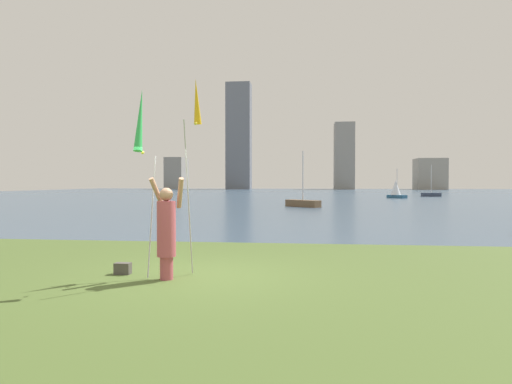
{
  "coord_description": "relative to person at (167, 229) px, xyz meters",
  "views": [
    {
      "loc": [
        2.2,
        -8.78,
        1.86
      ],
      "look_at": [
        -0.24,
        12.36,
        1.4
      ],
      "focal_mm": 31.84,
      "sensor_mm": 36.0,
      "label": 1
    }
  ],
  "objects": [
    {
      "name": "skyline_tower_1",
      "position": [
        -15.51,
        109.59,
        12.92
      ],
      "size": [
        6.35,
        4.69,
        27.77
      ],
      "color": "slate",
      "rests_on": "ground"
    },
    {
      "name": "ground",
      "position": [
        0.49,
        51.34,
        -1.02
      ],
      "size": [
        120.0,
        138.0,
        0.12
      ],
      "color": "#475B28"
    },
    {
      "name": "skyline_tower_3",
      "position": [
        33.17,
        110.33,
        2.94
      ],
      "size": [
        7.19,
        6.47,
        7.81
      ],
      "color": "gray",
      "rests_on": "ground"
    },
    {
      "name": "sailboat_4",
      "position": [
        12.88,
        46.13,
        0.02
      ],
      "size": [
        2.16,
        2.33,
        3.42
      ],
      "color": "#2D6084",
      "rests_on": "ground"
    },
    {
      "name": "sailboat_1",
      "position": [
        18.45,
        52.34,
        -0.67
      ],
      "size": [
        2.46,
        0.72,
        4.11
      ],
      "color": "#333D51",
      "rests_on": "ground"
    },
    {
      "name": "skyline_tower_2",
      "position": [
        11.86,
        111.19,
        7.62
      ],
      "size": [
        5.03,
        6.31,
        17.16
      ],
      "color": "gray",
      "rests_on": "ground"
    },
    {
      "name": "skyline_tower_0",
      "position": [
        -33.39,
        113.12,
        3.32
      ],
      "size": [
        4.88,
        7.82,
        8.56
      ],
      "color": "gray",
      "rests_on": "ground"
    },
    {
      "name": "kite_flag_left",
      "position": [
        -0.37,
        -0.35,
        1.96
      ],
      "size": [
        0.16,
        1.05,
        3.58
      ],
      "color": "#B2B2B7",
      "rests_on": "ground"
    },
    {
      "name": "person",
      "position": [
        0.0,
        0.0,
        0.0
      ],
      "size": [
        0.72,
        0.53,
        1.96
      ],
      "rotation": [
        0.0,
        0.0,
        0.24
      ],
      "color": "#B24C59",
      "rests_on": "ground"
    },
    {
      "name": "bag",
      "position": [
        -1.04,
        0.38,
        -0.85
      ],
      "size": [
        0.32,
        0.19,
        0.23
      ],
      "color": "#4C4742",
      "rests_on": "ground"
    },
    {
      "name": "kite_flag_right",
      "position": [
        0.37,
        0.86,
        2.44
      ],
      "size": [
        0.16,
        1.17,
        4.0
      ],
      "color": "#B2B2B7",
      "rests_on": "ground"
    },
    {
      "name": "sailboat_7",
      "position": [
        2.28,
        25.94,
        -0.65
      ],
      "size": [
        2.74,
        2.62,
        4.21
      ],
      "color": "brown",
      "rests_on": "ground"
    }
  ]
}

